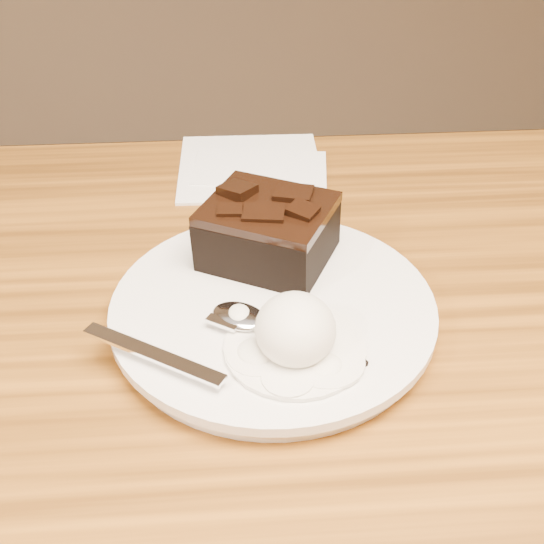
{
  "coord_description": "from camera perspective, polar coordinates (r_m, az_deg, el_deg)",
  "views": [
    {
      "loc": [
        -0.05,
        -0.3,
        1.08
      ],
      "look_at": [
        -0.02,
        0.09,
        0.79
      ],
      "focal_mm": 43.45,
      "sensor_mm": 36.0,
      "label": 1
    }
  ],
  "objects": [
    {
      "name": "plate",
      "position": [
        0.5,
        0.08,
        -3.46
      ],
      "size": [
        0.24,
        0.24,
        0.02
      ],
      "primitive_type": "cylinder",
      "color": "white",
      "rests_on": "dining_table"
    },
    {
      "name": "brownie",
      "position": [
        0.53,
        -0.34,
        3.25
      ],
      "size": [
        0.12,
        0.12,
        0.04
      ],
      "primitive_type": "cube",
      "rotation": [
        0.0,
        0.0,
        -0.47
      ],
      "color": "black",
      "rests_on": "plate"
    },
    {
      "name": "ice_cream_scoop",
      "position": [
        0.44,
        2.04,
        -4.96
      ],
      "size": [
        0.05,
        0.06,
        0.05
      ],
      "primitive_type": "ellipsoid",
      "color": "white",
      "rests_on": "plate"
    },
    {
      "name": "melt_puddle",
      "position": [
        0.45,
        1.99,
        -6.61
      ],
      "size": [
        0.1,
        0.1,
        0.0
      ],
      "primitive_type": "cylinder",
      "color": "white",
      "rests_on": "plate"
    },
    {
      "name": "spoon",
      "position": [
        0.47,
        -2.86,
        -4.01
      ],
      "size": [
        0.16,
        0.11,
        0.01
      ],
      "primitive_type": null,
      "rotation": [
        0.0,
        0.0,
        1.01
      ],
      "color": "silver",
      "rests_on": "plate"
    },
    {
      "name": "napkin",
      "position": [
        0.71,
        -1.92,
        9.21
      ],
      "size": [
        0.15,
        0.15,
        0.01
      ],
      "primitive_type": "cube",
      "rotation": [
        0.0,
        0.0,
        -0.02
      ],
      "color": "white",
      "rests_on": "dining_table"
    },
    {
      "name": "crumb_a",
      "position": [
        0.44,
        7.85,
        -7.88
      ],
      "size": [
        0.01,
        0.01,
        0.0
      ],
      "primitive_type": "cube",
      "rotation": [
        0.0,
        0.0,
        0.61
      ],
      "color": "black",
      "rests_on": "plate"
    },
    {
      "name": "crumb_b",
      "position": [
        0.45,
        -8.17,
        -7.92
      ],
      "size": [
        0.01,
        0.01,
        0.0
      ],
      "primitive_type": "cube",
      "rotation": [
        0.0,
        0.0,
        0.96
      ],
      "color": "black",
      "rests_on": "plate"
    }
  ]
}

